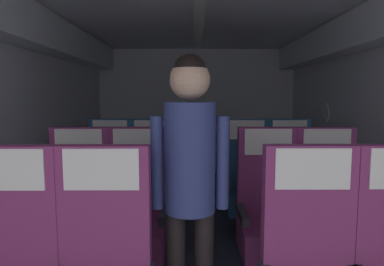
# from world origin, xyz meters

# --- Properties ---
(ground) EXTENTS (3.75, 6.40, 0.02)m
(ground) POSITION_xyz_m (0.00, 3.00, -0.01)
(ground) COLOR #2D3342
(fuselage_shell) EXTENTS (3.63, 6.05, 2.30)m
(fuselage_shell) POSITION_xyz_m (0.00, 3.29, 1.64)
(fuselage_shell) COLOR silver
(fuselage_shell) RESTS_ON ground
(seat_b_left_window) EXTENTS (0.48, 0.46, 1.16)m
(seat_b_left_window) POSITION_xyz_m (-0.95, 2.42, 0.48)
(seat_b_left_window) COLOR #38383D
(seat_b_left_window) RESTS_ON ground
(seat_b_left_aisle) EXTENTS (0.48, 0.46, 1.16)m
(seat_b_left_aisle) POSITION_xyz_m (-0.50, 2.43, 0.48)
(seat_b_left_aisle) COLOR #38383D
(seat_b_left_aisle) RESTS_ON ground
(seat_b_right_aisle) EXTENTS (0.48, 0.46, 1.16)m
(seat_b_right_aisle) POSITION_xyz_m (0.96, 2.42, 0.48)
(seat_b_right_aisle) COLOR #38383D
(seat_b_right_aisle) RESTS_ON ground
(seat_b_right_window) EXTENTS (0.48, 0.46, 1.16)m
(seat_b_right_window) POSITION_xyz_m (0.51, 2.43, 0.48)
(seat_b_right_window) COLOR #38383D
(seat_b_right_window) RESTS_ON ground
(seat_c_left_window) EXTENTS (0.48, 0.46, 1.16)m
(seat_c_left_window) POSITION_xyz_m (-0.94, 3.39, 0.48)
(seat_c_left_window) COLOR #38383D
(seat_c_left_window) RESTS_ON ground
(seat_c_left_aisle) EXTENTS (0.48, 0.46, 1.16)m
(seat_c_left_aisle) POSITION_xyz_m (-0.51, 3.39, 0.48)
(seat_c_left_aisle) COLOR #38383D
(seat_c_left_aisle) RESTS_ON ground
(seat_c_right_aisle) EXTENTS (0.48, 0.46, 1.16)m
(seat_c_right_aisle) POSITION_xyz_m (0.95, 3.39, 0.48)
(seat_c_right_aisle) COLOR #38383D
(seat_c_right_aisle) RESTS_ON ground
(seat_c_right_window) EXTENTS (0.48, 0.46, 1.16)m
(seat_c_right_window) POSITION_xyz_m (0.50, 3.37, 0.48)
(seat_c_right_window) COLOR #38383D
(seat_c_right_window) RESTS_ON ground
(flight_attendant) EXTENTS (0.43, 0.28, 1.62)m
(flight_attendant) POSITION_xyz_m (-0.09, 1.77, 1.00)
(flight_attendant) COLOR black
(flight_attendant) RESTS_ON ground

